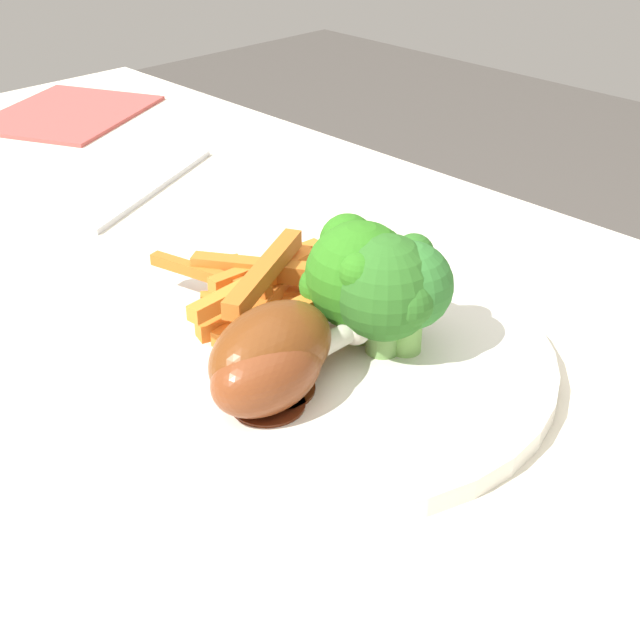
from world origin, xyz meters
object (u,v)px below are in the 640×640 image
broccoli_floret_middle (405,287)px  broccoli_floret_back (356,272)px  dining_table (235,514)px  chicken_drumstick_near (282,346)px  dinner_plate (320,358)px  carrot_fries_pile (273,291)px  chicken_drumstick_far (274,370)px  broccoli_floret_front (386,287)px  fork (153,188)px

broccoli_floret_middle → broccoli_floret_back: (-0.03, -0.01, 0.00)m
dining_table → broccoli_floret_back: bearing=63.4°
broccoli_floret_back → chicken_drumstick_near: (0.01, -0.06, -0.02)m
dinner_plate → dining_table: bearing=-123.6°
broccoli_floret_back → chicken_drumstick_near: size_ratio=0.52×
dinner_plate → broccoli_floret_middle: broccoli_floret_middle is taller
carrot_fries_pile → chicken_drumstick_far: 0.09m
broccoli_floret_back → chicken_drumstick_near: broccoli_floret_back is taller
broccoli_floret_middle → broccoli_floret_back: bearing=-161.2°
broccoli_floret_front → chicken_drumstick_near: (-0.02, -0.06, -0.02)m
broccoli_floret_front → chicken_drumstick_far: 0.08m
dinner_plate → carrot_fries_pile: size_ratio=1.86×
chicken_drumstick_near → dinner_plate: bearing=104.9°
dining_table → fork: bearing=153.4°
fork → broccoli_floret_back: bearing=-127.1°
dining_table → broccoli_floret_middle: broccoli_floret_middle is taller
broccoli_floret_back → chicken_drumstick_far: size_ratio=0.67×
broccoli_floret_front → chicken_drumstick_near: 0.07m
dinner_plate → broccoli_floret_middle: (0.03, 0.03, 0.05)m
chicken_drumstick_near → fork: size_ratio=0.75×
dining_table → chicken_drumstick_far: 0.15m
fork → carrot_fries_pile: bearing=-133.4°
dining_table → broccoli_floret_front: (0.06, 0.07, 0.16)m
chicken_drumstick_near → chicken_drumstick_far: 0.02m
chicken_drumstick_far → broccoli_floret_front: bearing=85.7°
broccoli_floret_middle → chicken_drumstick_far: bearing=-98.3°
dining_table → chicken_drumstick_near: chicken_drumstick_near is taller
dining_table → chicken_drumstick_near: (0.04, 0.01, 0.14)m
broccoli_floret_front → chicken_drumstick_far: size_ratio=0.65×
dining_table → chicken_drumstick_near: bearing=11.1°
dinner_plate → chicken_drumstick_far: (0.02, -0.05, 0.03)m
carrot_fries_pile → fork: size_ratio=0.77×
carrot_fries_pile → chicken_drumstick_far: bearing=-40.8°
dining_table → dinner_plate: 0.13m
broccoli_floret_middle → dining_table: bearing=-128.5°
chicken_drumstick_near → fork: (-0.31, 0.12, -0.03)m
chicken_drumstick_far → broccoli_floret_back: bearing=101.5°
dinner_plate → fork: bearing=163.7°
dining_table → carrot_fries_pile: bearing=107.9°
chicken_drumstick_near → chicken_drumstick_far: chicken_drumstick_near is taller
broccoli_floret_front → chicken_drumstick_far: bearing=-94.3°
chicken_drumstick_near → broccoli_floret_middle: bearing=72.4°
fork → dinner_plate: bearing=-131.7°
dining_table → broccoli_floret_middle: bearing=51.5°
chicken_drumstick_far → dinner_plate: bearing=111.2°
dining_table → carrot_fries_pile: size_ratio=8.59×
broccoli_floret_front → chicken_drumstick_far: (-0.01, -0.08, -0.02)m
carrot_fries_pile → fork: carrot_fries_pile is taller
dinner_plate → broccoli_floret_front: bearing=44.1°
broccoli_floret_back → chicken_drumstick_far: bearing=-78.5°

